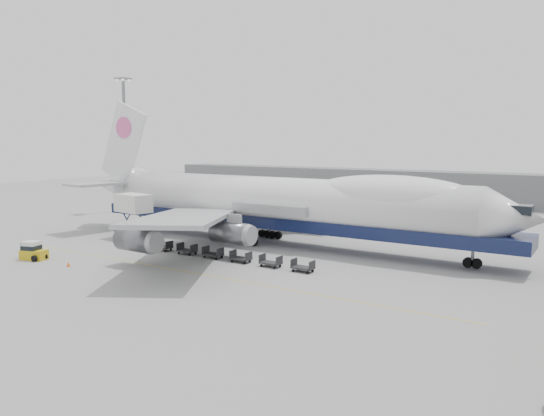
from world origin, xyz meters
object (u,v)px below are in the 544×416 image
Objects in this scene: catering_truck at (134,214)px; airliner at (281,202)px; ground_worker at (22,250)px; baggage_tug at (33,251)px.

airliner is at bearing 29.48° from catering_truck.
airliner is at bearing -49.52° from ground_worker.
catering_truck is at bearing -159.16° from airliner.
ground_worker is (-21.20, -23.40, -4.74)m from airliner.
ground_worker is (-1.55, -15.92, -2.58)m from catering_truck.
catering_truck reaches higher than baggage_tug.
catering_truck is at bearing 73.87° from baggage_tug.
baggage_tug is at bearing -92.39° from ground_worker.
airliner is at bearing 32.92° from baggage_tug.
catering_truck is at bearing -12.89° from ground_worker.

